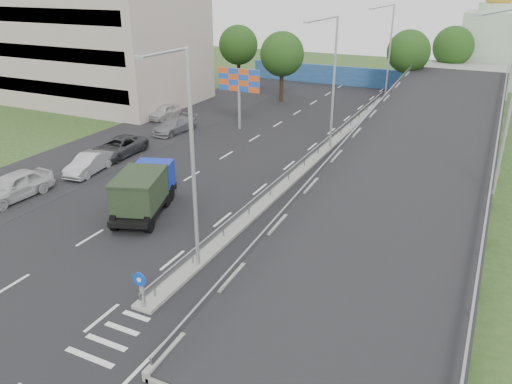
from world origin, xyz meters
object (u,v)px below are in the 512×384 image
Objects in this scene: parked_car_c at (118,147)px; billboard at (239,84)px; dump_truck at (144,189)px; sign_bollard at (141,289)px; parked_car_e at (164,112)px; lamp_post_mid at (332,77)px; parked_car_d at (174,125)px; parked_car_b at (89,164)px; lamp_post_near at (189,152)px; church at (491,43)px; parked_car_a at (14,186)px; lamp_post_far at (388,47)px.

billboard is at bearing 64.16° from parked_car_c.
sign_bollard is at bearing -72.87° from dump_truck.
sign_bollard is 0.42× the size of parked_car_e.
sign_bollard reaches higher than parked_car_c.
lamp_post_mid reaches higher than parked_car_d.
parked_car_c is (-14.09, -8.73, -5.09)m from lamp_post_mid.
lamp_post_mid reaches higher than parked_car_b.
lamp_post_mid is 2.55× the size of parked_car_e.
church is (9.89, 54.00, -0.50)m from lamp_post_near.
billboard is at bearing 109.21° from sign_bollard.
lamp_post_near is at bearing 88.36° from sign_bollard.
parked_car_b is (-13.53, -12.55, -5.11)m from lamp_post_mid.
sign_bollard is 0.33× the size of parked_car_a.
lamp_post_far is at bearing 89.86° from sign_bollard.
parked_car_a is at bearing -115.12° from church.
dump_truck is 11.06m from parked_car_c.
billboard is (-9.00, 25.83, 3.15)m from sign_bollard.
parked_car_c is 7.23m from parked_car_d.
lamp_post_far is at bearing -125.24° from church.
parked_car_a is (-14.49, -38.02, -4.96)m from lamp_post_far.
lamp_post_far reaches higher than parked_car_b.
lamp_post_far reaches higher than parked_car_a.
parked_car_c is at bearing -114.89° from billboard.
parked_car_d is at bearing -42.47° from parked_car_e.
lamp_post_near is at bearing -36.89° from parked_car_b.
lamp_post_far is 1.83× the size of billboard.
parked_car_e is (-17.60, 2.20, -5.13)m from lamp_post_mid.
church reaches higher than parked_car_c.
lamp_post_near is at bearing -53.21° from dump_truck.
lamp_post_mid is 2.02× the size of parked_car_a.
lamp_post_mid is 19.14m from parked_car_b.
billboard is at bearing -120.70° from church.
parked_car_d is at bearing 126.84° from lamp_post_near.
parked_car_c is (-8.22, 7.36, -0.76)m from dump_truck.
lamp_post_far reaches higher than parked_car_c.
billboard is 1.29× the size of parked_car_b.
parked_car_e is (-11.73, 18.30, -0.81)m from dump_truck.
lamp_post_near reaches higher than parked_car_d.
lamp_post_near is 1.56× the size of dump_truck.
parked_car_c is at bearing 90.35° from parked_car_b.
billboard is 6.86m from parked_car_d.
lamp_post_mid is at bearing 89.74° from sign_bollard.
lamp_post_far is 2.02× the size of parked_car_a.
parked_car_a is 5.56m from parked_car_b.
lamp_post_mid reaches higher than parked_car_a.
lamp_post_near reaches higher than parked_car_c.
sign_bollard is 31.36m from parked_car_e.
lamp_post_far is 36.82m from dump_truck.
parked_car_d is (-23.75, -35.50, -4.63)m from church.
dump_truck is at bearing -99.23° from lamp_post_far.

